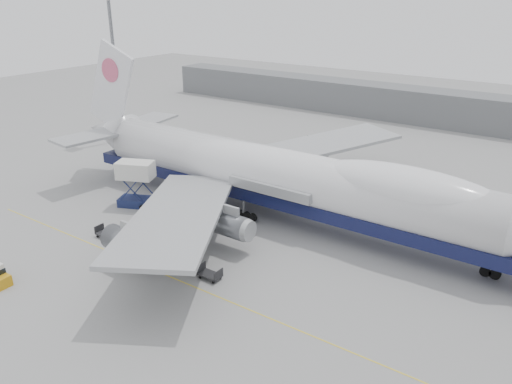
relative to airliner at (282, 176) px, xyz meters
The scene contains 12 objects.
ground 13.27m from the airliner, 93.08° to the right, with size 260.00×260.00×0.00m, color gray.
apron_line 18.87m from the airliner, 92.05° to the right, with size 60.00×0.15×0.01m, color gold.
hangar 59.01m from the airliner, 100.40° to the left, with size 110.00×8.00×7.00m, color slate.
floodlight_mast 45.14m from the airliner, 164.28° to the left, with size 2.40×2.40×25.43m.
airliner is the anchor object (origin of this frame).
catering_truck 19.18m from the airliner, 156.87° to the right, with size 5.55×4.75×6.10m.
traffic_cone 21.33m from the airliner, 115.74° to the right, with size 0.44×0.44×0.64m.
dolly_0 21.73m from the airliner, 130.80° to the right, with size 2.30×1.35×1.30m.
dolly_1 19.50m from the airliner, 121.86° to the right, with size 2.30×1.35×1.30m.
dolly_2 17.84m from the airliner, 110.80° to the right, with size 2.30×1.35×1.30m.
dolly_3 16.92m from the airliner, 97.86° to the right, with size 2.30×1.35×1.30m.
dolly_4 16.86m from the airliner, 84.09° to the right, with size 2.30×1.35×1.30m.
Camera 1 is at (30.12, -36.28, 26.62)m, focal length 35.00 mm.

